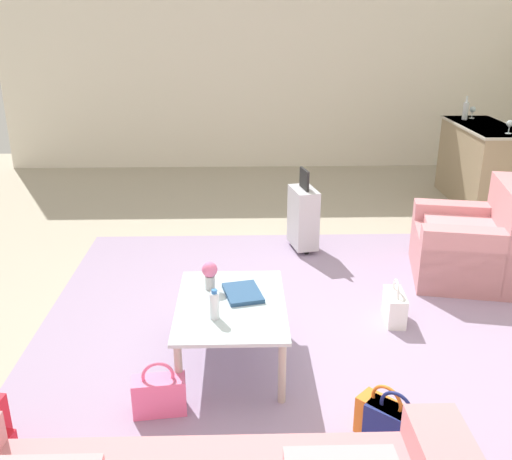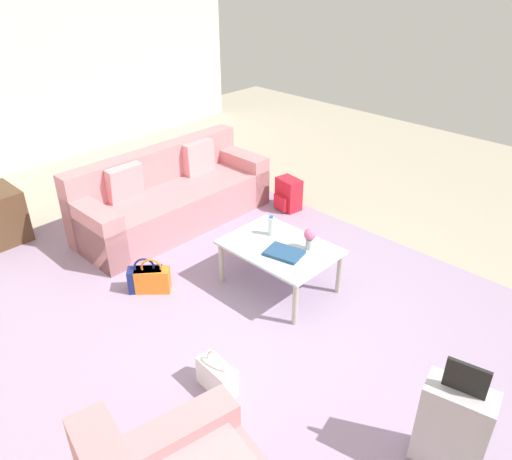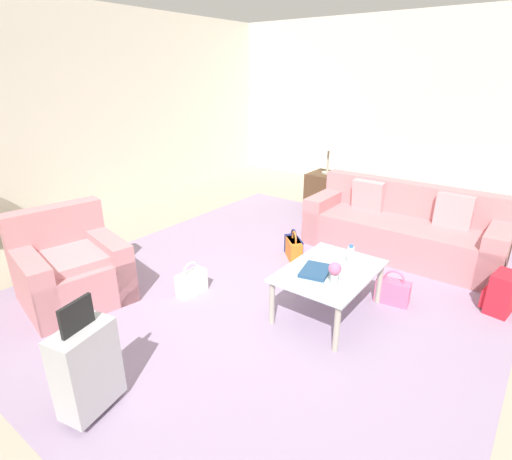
# 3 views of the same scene
# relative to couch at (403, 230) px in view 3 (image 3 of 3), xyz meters

# --- Properties ---
(ground_plane) EXTENTS (12.00, 12.00, 0.00)m
(ground_plane) POSITION_rel_couch_xyz_m (-2.19, 0.60, -0.30)
(ground_plane) COLOR #A89E89
(wall_back) EXTENTS (10.24, 0.12, 3.10)m
(wall_back) POSITION_rel_couch_xyz_m (-2.19, 4.66, 1.25)
(wall_back) COLOR silver
(wall_back) RESTS_ON ground
(wall_right) EXTENTS (0.12, 8.00, 3.10)m
(wall_right) POSITION_rel_couch_xyz_m (2.87, 0.60, 1.25)
(wall_right) COLOR silver
(wall_right) RESTS_ON ground
(area_rug) EXTENTS (5.20, 4.40, 0.01)m
(area_rug) POSITION_rel_couch_xyz_m (-1.59, 0.80, -0.30)
(area_rug) COLOR #9984A3
(area_rug) RESTS_ON ground
(couch) EXTENTS (0.85, 2.30, 0.85)m
(couch) POSITION_rel_couch_xyz_m (0.00, 0.00, 0.00)
(couch) COLOR #C67F84
(couch) RESTS_ON ground
(armchair) EXTENTS (1.07, 1.04, 0.90)m
(armchair) POSITION_rel_couch_xyz_m (-3.07, 2.27, 0.00)
(armchair) COLOR #C67F84
(armchair) RESTS_ON ground
(coffee_table) EXTENTS (1.02, 0.73, 0.45)m
(coffee_table) POSITION_rel_couch_xyz_m (-1.79, 0.10, 0.10)
(coffee_table) COLOR silver
(coffee_table) RESTS_ON ground
(water_bottle) EXTENTS (0.06, 0.06, 0.20)m
(water_bottle) POSITION_rel_couch_xyz_m (-1.59, 0.00, 0.25)
(water_bottle) COLOR silver
(water_bottle) RESTS_ON coffee_table
(coffee_table_book) EXTENTS (0.36, 0.30, 0.03)m
(coffee_table_book) POSITION_rel_couch_xyz_m (-1.91, 0.18, 0.17)
(coffee_table_book) COLOR navy
(coffee_table_book) RESTS_ON coffee_table
(flower_vase) EXTENTS (0.11, 0.11, 0.21)m
(flower_vase) POSITION_rel_couch_xyz_m (-2.01, -0.05, 0.28)
(flower_vase) COLOR #B2B7BC
(flower_vase) RESTS_ON coffee_table
(side_table) EXTENTS (0.54, 0.54, 0.59)m
(side_table) POSITION_rel_couch_xyz_m (1.01, 1.60, -0.01)
(side_table) COLOR #513823
(side_table) RESTS_ON ground
(table_lamp) EXTENTS (0.32, 0.32, 0.59)m
(table_lamp) POSITION_rel_couch_xyz_m (1.01, 1.60, 0.76)
(table_lamp) COLOR #ADA899
(table_lamp) RESTS_ON side_table
(suitcase_silver) EXTENTS (0.44, 0.30, 0.85)m
(suitcase_silver) POSITION_rel_couch_xyz_m (-3.79, 0.80, 0.06)
(suitcase_silver) COLOR #B7B7BC
(suitcase_silver) RESTS_ON ground
(handbag_orange) EXTENTS (0.33, 0.33, 0.36)m
(handbag_orange) POSITION_rel_couch_xyz_m (-0.98, 0.98, -0.17)
(handbag_orange) COLOR orange
(handbag_orange) RESTS_ON ground
(handbag_pink) EXTENTS (0.18, 0.33, 0.36)m
(handbag_pink) POSITION_rel_couch_xyz_m (-1.25, -0.33, -0.17)
(handbag_pink) COLOR pink
(handbag_pink) RESTS_ON ground
(handbag_navy) EXTENTS (0.31, 0.33, 0.36)m
(handbag_navy) POSITION_rel_couch_xyz_m (-0.93, 1.01, -0.17)
(handbag_navy) COLOR navy
(handbag_navy) RESTS_ON ground
(handbag_white) EXTENTS (0.33, 0.16, 0.36)m
(handbag_white) POSITION_rel_couch_xyz_m (-2.31, 1.37, -0.17)
(handbag_white) COLOR white
(handbag_white) RESTS_ON ground
(backpack_red) EXTENTS (0.33, 0.29, 0.40)m
(backpack_red) POSITION_rel_couch_xyz_m (-0.79, -1.19, -0.11)
(backpack_red) COLOR red
(backpack_red) RESTS_ON ground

